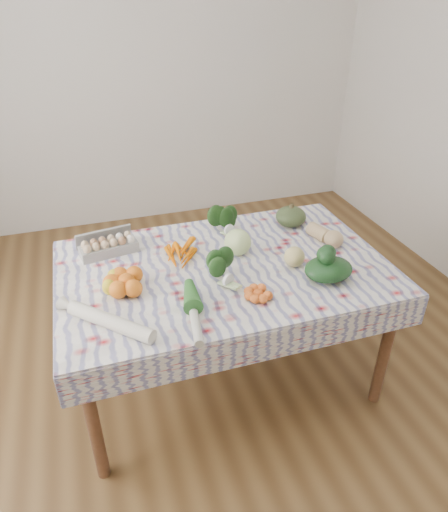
{
  "coord_description": "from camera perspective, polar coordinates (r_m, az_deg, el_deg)",
  "views": [
    {
      "loc": [
        -0.6,
        -1.87,
        2.01
      ],
      "look_at": [
        0.0,
        0.0,
        0.82
      ],
      "focal_mm": 32.0,
      "sensor_mm": 36.0,
      "label": 1
    }
  ],
  "objects": [
    {
      "name": "butternut_squash",
      "position": [
        2.58,
        12.59,
        2.72
      ],
      "size": [
        0.16,
        0.24,
        0.1
      ],
      "primitive_type": "ellipsoid",
      "rotation": [
        0.0,
        0.0,
        0.3
      ],
      "color": "tan",
      "rests_on": "tablecloth"
    },
    {
      "name": "kabocha_squash",
      "position": [
        2.72,
        8.36,
        4.92
      ],
      "size": [
        0.22,
        0.22,
        0.12
      ],
      "primitive_type": "ellipsoid",
      "rotation": [
        0.0,
        0.0,
        0.32
      ],
      "color": "#394A27",
      "rests_on": "tablecloth"
    },
    {
      "name": "kale_bunch",
      "position": [
        2.6,
        0.12,
        4.38
      ],
      "size": [
        0.19,
        0.17,
        0.15
      ],
      "primitive_type": "ellipsoid",
      "rotation": [
        0.0,
        0.0,
        0.19
      ],
      "color": "#173611",
      "rests_on": "tablecloth"
    },
    {
      "name": "egg_carton",
      "position": [
        2.49,
        -14.22,
        1.1
      ],
      "size": [
        0.32,
        0.17,
        0.08
      ],
      "primitive_type": "cube",
      "rotation": [
        0.0,
        0.0,
        0.18
      ],
      "color": "#979793",
      "rests_on": "tablecloth"
    },
    {
      "name": "ground",
      "position": [
        2.81,
        0.0,
        -14.44
      ],
      "size": [
        4.5,
        4.5,
        0.0
      ],
      "primitive_type": "plane",
      "color": "brown",
      "rests_on": "ground"
    },
    {
      "name": "cabbage",
      "position": [
        2.39,
        1.72,
        1.74
      ],
      "size": [
        0.19,
        0.19,
        0.14
      ],
      "primitive_type": "sphere",
      "rotation": [
        0.0,
        0.0,
        -0.38
      ],
      "color": "#C5E38C",
      "rests_on": "tablecloth"
    },
    {
      "name": "tablecloth",
      "position": [
        2.33,
        0.0,
        -1.35
      ],
      "size": [
        1.66,
        1.06,
        0.01
      ],
      "primitive_type": "cube",
      "color": "silver",
      "rests_on": "dining_table"
    },
    {
      "name": "broccoli",
      "position": [
        2.17,
        -0.51,
        -2.08
      ],
      "size": [
        0.22,
        0.22,
        0.12
      ],
      "primitive_type": "ellipsoid",
      "rotation": [
        0.0,
        0.0,
        0.51
      ],
      "color": "#20491A",
      "rests_on": "tablecloth"
    },
    {
      "name": "spinach_bag",
      "position": [
        2.26,
        12.91,
        -1.62
      ],
      "size": [
        0.28,
        0.25,
        0.11
      ],
      "primitive_type": "ellipsoid",
      "rotation": [
        0.0,
        0.0,
        0.27
      ],
      "color": "black",
      "rests_on": "tablecloth"
    },
    {
      "name": "wall_back",
      "position": [
        4.21,
        -10.2,
        22.45
      ],
      "size": [
        4.0,
        0.04,
        2.8
      ],
      "primitive_type": "cube",
      "color": "silver",
      "rests_on": "ground"
    },
    {
      "name": "dining_table",
      "position": [
        2.37,
        0.0,
        -2.92
      ],
      "size": [
        1.6,
        1.0,
        0.75
      ],
      "color": "brown",
      "rests_on": "ground"
    },
    {
      "name": "grapefruit",
      "position": [
        2.33,
        8.8,
        -0.09
      ],
      "size": [
        0.11,
        0.11,
        0.1
      ],
      "primitive_type": "sphere",
      "rotation": [
        0.0,
        0.0,
        0.09
      ],
      "color": "#D7C674",
      "rests_on": "tablecloth"
    },
    {
      "name": "mandarin_cluster",
      "position": [
        2.1,
        4.32,
        -4.59
      ],
      "size": [
        0.17,
        0.17,
        0.05
      ],
      "primitive_type": "cube",
      "rotation": [
        0.0,
        0.0,
        0.09
      ],
      "color": "orange",
      "rests_on": "tablecloth"
    },
    {
      "name": "orange_cluster",
      "position": [
        2.18,
        -12.11,
        -3.13
      ],
      "size": [
        0.31,
        0.31,
        0.09
      ],
      "primitive_type": "cube",
      "rotation": [
        0.0,
        0.0,
        -0.18
      ],
      "color": "orange",
      "rests_on": "tablecloth"
    },
    {
      "name": "daikon",
      "position": [
        1.97,
        -13.99,
        -7.97
      ],
      "size": [
        0.36,
        0.36,
        0.06
      ],
      "primitive_type": "cylinder",
      "rotation": [
        1.57,
        0.0,
        0.78
      ],
      "color": "silver",
      "rests_on": "tablecloth"
    },
    {
      "name": "carrot_bunch",
      "position": [
        2.39,
        -5.67,
        0.16
      ],
      "size": [
        0.27,
        0.25,
        0.04
      ],
      "primitive_type": "cube",
      "rotation": [
        0.0,
        0.0,
        -0.27
      ],
      "color": "orange",
      "rests_on": "tablecloth"
    },
    {
      "name": "leek",
      "position": [
        1.98,
        -3.78,
        -7.16
      ],
      "size": [
        0.1,
        0.39,
        0.04
      ],
      "primitive_type": "cylinder",
      "rotation": [
        1.57,
        0.0,
        -0.14
      ],
      "color": "beige",
      "rests_on": "tablecloth"
    }
  ]
}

